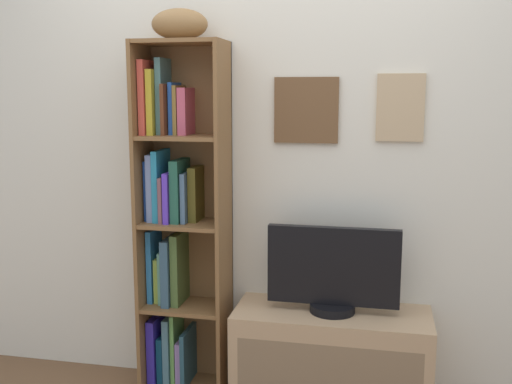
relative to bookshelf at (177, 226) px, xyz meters
name	(u,v)px	position (x,y,z in m)	size (l,w,h in m)	color
back_wall	(269,155)	(0.46, 0.14, 0.36)	(4.80, 0.08, 2.47)	silver
bookshelf	(177,226)	(0.00, 0.00, 0.00)	(0.45, 0.28, 1.81)	brown
football	(180,24)	(0.05, -0.03, 1.01)	(0.27, 0.15, 0.15)	olive
tv_stand	(331,360)	(0.82, -0.09, -0.62)	(0.95, 0.39, 0.50)	tan
television	(333,271)	(0.82, -0.09, -0.17)	(0.64, 0.22, 0.42)	black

